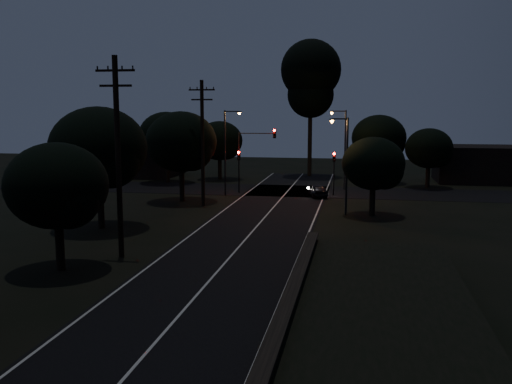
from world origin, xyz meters
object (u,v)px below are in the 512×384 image
(car, at_px, (318,190))
(streetlight_c, at_px, (345,159))
(signal_mast, at_px, (256,149))
(tall_pine, at_px, (311,78))
(streetlight_b, at_px, (343,144))
(signal_right, at_px, (334,165))
(utility_pole_far, at_px, (202,141))
(utility_pole_mid, at_px, (118,154))
(streetlight_a, at_px, (227,147))
(signal_left, at_px, (239,164))

(car, bearing_deg, streetlight_c, 91.04)
(car, bearing_deg, signal_mast, -28.24)
(tall_pine, height_order, streetlight_b, tall_pine)
(tall_pine, xyz_separation_m, signal_right, (3.60, -15.01, -8.92))
(utility_pole_far, bearing_deg, utility_pole_mid, -90.00)
(utility_pole_far, height_order, signal_mast, utility_pole_far)
(streetlight_a, height_order, car, streetlight_a)
(utility_pole_mid, distance_m, car, 25.89)
(utility_pole_mid, relative_size, streetlight_a, 1.38)
(signal_right, height_order, car, signal_right)
(signal_right, height_order, signal_mast, signal_mast)
(utility_pole_mid, bearing_deg, streetlight_a, 88.27)
(utility_pole_far, relative_size, signal_right, 2.56)
(streetlight_b, height_order, streetlight_c, streetlight_b)
(utility_pole_mid, distance_m, signal_left, 25.19)
(utility_pole_mid, xyz_separation_m, signal_mast, (3.09, 24.99, -1.40))
(tall_pine, relative_size, signal_right, 3.98)
(tall_pine, distance_m, streetlight_b, 13.80)
(utility_pole_far, height_order, car, utility_pole_far)
(streetlight_c, bearing_deg, tall_pine, 100.93)
(signal_left, bearing_deg, tall_pine, 69.54)
(streetlight_a, bearing_deg, streetlight_b, 29.48)
(utility_pole_mid, distance_m, streetlight_a, 23.04)
(utility_pole_mid, relative_size, signal_mast, 1.76)
(streetlight_c, distance_m, car, 9.79)
(streetlight_a, distance_m, streetlight_b, 12.19)
(utility_pole_far, bearing_deg, signal_left, 80.06)
(streetlight_a, relative_size, car, 2.29)
(signal_left, relative_size, streetlight_a, 0.51)
(signal_left, distance_m, signal_right, 9.20)
(utility_pole_mid, relative_size, streetlight_b, 1.38)
(tall_pine, bearing_deg, streetlight_c, -79.07)
(tall_pine, height_order, signal_mast, tall_pine)
(signal_left, xyz_separation_m, signal_mast, (1.69, 0.00, 1.50))
(utility_pole_far, xyz_separation_m, signal_left, (1.40, 7.99, -2.65))
(tall_pine, relative_size, car, 4.67)
(utility_pole_far, relative_size, streetlight_c, 1.40)
(utility_pole_far, height_order, streetlight_b, utility_pole_far)
(signal_mast, height_order, streetlight_b, streetlight_b)
(signal_left, xyz_separation_m, signal_right, (9.20, 0.00, 0.00))
(streetlight_c, bearing_deg, signal_left, 136.24)
(streetlight_a, height_order, streetlight_c, streetlight_a)
(streetlight_a, bearing_deg, signal_mast, 39.77)
(signal_mast, height_order, streetlight_c, streetlight_c)
(streetlight_b, bearing_deg, streetlight_a, -150.52)
(signal_left, bearing_deg, utility_pole_far, -99.94)
(signal_right, bearing_deg, tall_pine, 103.49)
(streetlight_a, height_order, streetlight_b, same)
(utility_pole_mid, bearing_deg, tall_pine, 80.07)
(utility_pole_far, bearing_deg, streetlight_c, -9.60)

